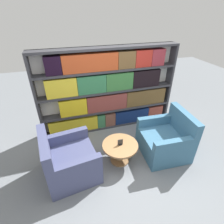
# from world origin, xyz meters

# --- Properties ---
(ground_plane) EXTENTS (14.00, 14.00, 0.00)m
(ground_plane) POSITION_xyz_m (0.00, 0.00, 0.00)
(ground_plane) COLOR slate
(bookshelf) EXTENTS (3.28, 0.30, 2.02)m
(bookshelf) POSITION_xyz_m (0.02, 1.50, 0.99)
(bookshelf) COLOR silver
(bookshelf) RESTS_ON ground_plane
(armchair_left) EXTENTS (1.00, 1.04, 0.95)m
(armchair_left) POSITION_xyz_m (-1.13, 0.19, 0.32)
(armchair_left) COLOR #42476B
(armchair_left) RESTS_ON ground_plane
(armchair_right) EXTENTS (0.95, 0.98, 0.95)m
(armchair_right) POSITION_xyz_m (0.88, 0.20, 0.32)
(armchair_right) COLOR #386684
(armchair_right) RESTS_ON ground_plane
(coffee_table) EXTENTS (0.71, 0.71, 0.43)m
(coffee_table) POSITION_xyz_m (-0.13, 0.24, 0.30)
(coffee_table) COLOR olive
(coffee_table) RESTS_ON ground_plane
(table_sign) EXTENTS (0.11, 0.06, 0.13)m
(table_sign) POSITION_xyz_m (-0.13, 0.24, 0.48)
(table_sign) COLOR black
(table_sign) RESTS_ON coffee_table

